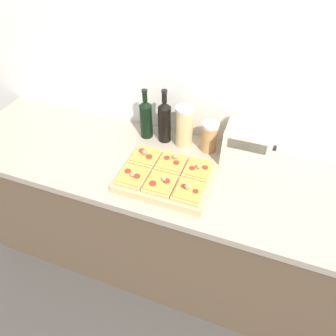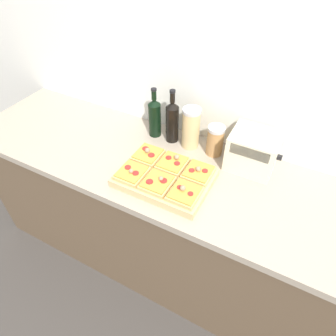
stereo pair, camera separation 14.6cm
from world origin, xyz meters
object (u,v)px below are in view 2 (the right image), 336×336
(wine_bottle, at_px, (172,121))
(grain_jar_tall, at_px, (191,128))
(cutting_board, at_px, (165,178))
(toaster_oven, at_px, (253,151))
(grain_jar_short, at_px, (215,140))
(olive_oil_bottle, at_px, (155,117))

(wine_bottle, height_order, grain_jar_tall, wine_bottle)
(cutting_board, distance_m, toaster_oven, 0.46)
(cutting_board, height_order, toaster_oven, toaster_oven)
(cutting_board, relative_size, grain_jar_short, 2.62)
(wine_bottle, bearing_deg, toaster_oven, -1.67)
(grain_jar_short, relative_size, toaster_oven, 0.66)
(olive_oil_bottle, distance_m, grain_jar_tall, 0.22)
(grain_jar_short, height_order, toaster_oven, toaster_oven)
(olive_oil_bottle, distance_m, grain_jar_short, 0.37)
(olive_oil_bottle, height_order, wine_bottle, wine_bottle)
(olive_oil_bottle, distance_m, toaster_oven, 0.57)
(olive_oil_bottle, bearing_deg, toaster_oven, -1.34)
(wine_bottle, bearing_deg, grain_jar_short, 0.00)
(wine_bottle, distance_m, grain_jar_short, 0.26)
(cutting_board, xyz_separation_m, wine_bottle, (-0.12, 0.31, 0.11))
(olive_oil_bottle, bearing_deg, grain_jar_tall, 0.00)
(cutting_board, distance_m, grain_jar_short, 0.35)
(grain_jar_tall, bearing_deg, cutting_board, -88.06)
(cutting_board, relative_size, olive_oil_bottle, 1.51)
(toaster_oven, bearing_deg, grain_jar_tall, 177.79)
(grain_jar_short, bearing_deg, toaster_oven, -3.75)
(olive_oil_bottle, bearing_deg, cutting_board, -53.18)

